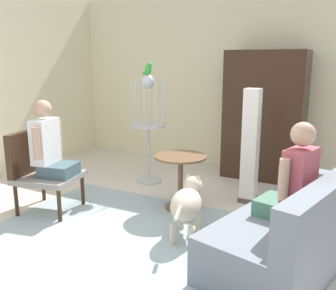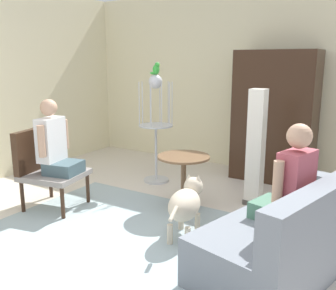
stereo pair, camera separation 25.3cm
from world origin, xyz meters
name	(u,v)px [view 1 (the left image)]	position (x,y,z in m)	size (l,w,h in m)	color
ground_plane	(145,249)	(0.00, 0.00, 0.00)	(7.30, 7.30, 0.00)	beige
back_wall	(247,81)	(0.00, 3.10, 1.38)	(6.58, 0.12, 2.75)	beige
area_rug	(132,245)	(-0.14, 0.00, 0.00)	(3.07, 2.39, 0.01)	#9EB2B7
couch	(295,231)	(1.25, 0.39, 0.29)	(1.20, 1.82, 0.81)	slate
armchair	(38,166)	(-1.57, 0.25, 0.52)	(0.75, 0.73, 0.92)	#382316
person_on_couch	(294,181)	(1.21, 0.37, 0.74)	(0.49, 0.49, 0.82)	#477960
person_on_armchair	(49,146)	(-1.41, 0.28, 0.77)	(0.48, 0.50, 0.85)	#435B63
round_end_table	(180,174)	(-0.14, 1.02, 0.42)	(0.60, 0.60, 0.64)	brown
dog	(187,202)	(0.22, 0.43, 0.35)	(0.38, 0.80, 0.56)	beige
bird_cage_stand	(148,122)	(-0.98, 1.71, 0.86)	(0.48, 0.48, 1.51)	silver
parrot	(148,69)	(-0.96, 1.71, 1.58)	(0.17, 0.10, 0.16)	green
column_lamp	(250,147)	(0.50, 1.61, 0.68)	(0.20, 0.20, 1.38)	#4C4742
armoire_cabinet	(265,116)	(0.40, 2.69, 0.92)	(1.10, 0.56, 1.84)	#382316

